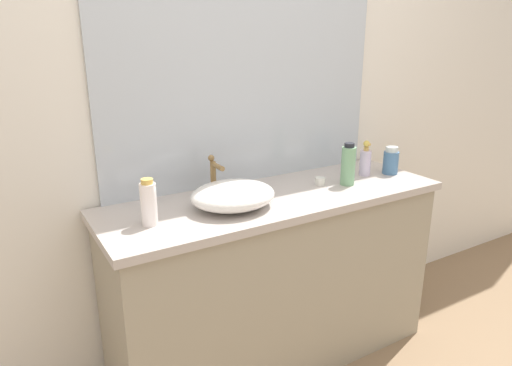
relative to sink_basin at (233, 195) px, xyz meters
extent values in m
cube|color=silver|center=(0.13, 0.33, 0.41)|extent=(6.00, 0.06, 2.60)
cube|color=gray|center=(0.23, 0.03, -0.49)|extent=(1.50, 0.47, 0.80)
cube|color=#B1A79F|center=(0.23, 0.03, -0.07)|extent=(1.54, 0.51, 0.03)
cube|color=#B2BCC6|center=(0.23, 0.29, 0.43)|extent=(1.38, 0.01, 0.96)
ellipsoid|color=silver|center=(0.00, 0.00, 0.00)|extent=(0.35, 0.30, 0.10)
cylinder|color=olive|center=(0.00, 0.18, 0.02)|extent=(0.02, 0.02, 0.15)
cylinder|color=olive|center=(0.00, 0.13, 0.09)|extent=(0.02, 0.09, 0.02)
sphere|color=olive|center=(0.00, 0.19, 0.11)|extent=(0.03, 0.03, 0.03)
cylinder|color=#BCAFCD|center=(0.77, 0.06, 0.01)|extent=(0.05, 0.05, 0.12)
cylinder|color=tan|center=(0.77, 0.06, 0.08)|extent=(0.02, 0.02, 0.02)
sphere|color=gold|center=(0.77, 0.06, 0.11)|extent=(0.03, 0.03, 0.03)
cylinder|color=gold|center=(0.77, 0.05, 0.11)|extent=(0.01, 0.02, 0.01)
cylinder|color=#73A679|center=(0.59, -0.01, 0.04)|extent=(0.06, 0.06, 0.18)
cylinder|color=#202229|center=(0.59, -0.01, 0.14)|extent=(0.05, 0.05, 0.02)
cylinder|color=#436C94|center=(0.90, 0.01, 0.00)|extent=(0.07, 0.07, 0.11)
cylinder|color=silver|center=(0.90, 0.01, 0.07)|extent=(0.06, 0.06, 0.03)
cylinder|color=white|center=(-0.35, 0.00, 0.03)|extent=(0.06, 0.06, 0.16)
cylinder|color=#E1B452|center=(-0.35, 0.00, 0.12)|extent=(0.04, 0.04, 0.02)
cylinder|color=silver|center=(0.48, 0.05, -0.03)|extent=(0.05, 0.05, 0.03)
camera|label=1|loc=(-0.82, -1.55, 0.62)|focal=32.60mm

